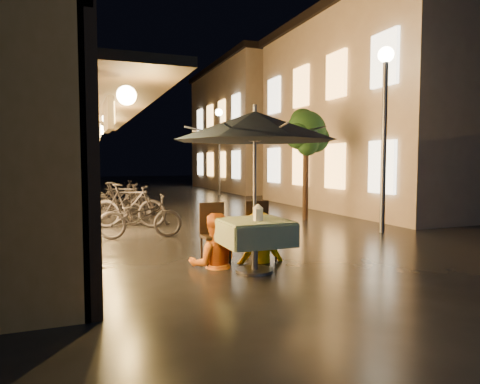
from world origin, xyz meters
name	(u,v)px	position (x,y,z in m)	size (l,w,h in m)	color
ground	(314,262)	(0.00, 0.00, 0.00)	(90.00, 90.00, 0.00)	black
east_building_near	(402,113)	(7.49, 6.50, 3.41)	(7.30, 9.30, 6.80)	tan
east_building_far	(268,129)	(7.49, 18.00, 3.66)	(7.30, 10.30, 7.30)	tan
street_tree	(306,134)	(2.41, 4.51, 2.42)	(1.43, 1.20, 3.15)	black
streetlamp_near	(385,105)	(3.00, 2.00, 2.92)	(0.36, 0.36, 4.23)	#59595E
streetlamp_far	(219,136)	(3.00, 14.00, 2.92)	(0.36, 0.36, 4.23)	#59595E
cafe_table	(255,233)	(-1.16, -0.22, 0.59)	(0.99, 0.99, 0.78)	#59595E
patio_umbrella	(255,126)	(-1.16, -0.22, 2.15)	(2.39, 2.39, 2.46)	#59595E
cafe_chair_left	(214,230)	(-1.56, 0.52, 0.54)	(0.42, 0.42, 0.97)	black
cafe_chair_right	(259,227)	(-0.76, 0.52, 0.54)	(0.42, 0.42, 0.97)	black
table_lantern	(258,211)	(-1.16, -0.35, 0.92)	(0.16, 0.16, 0.25)	white
person_orange	(214,214)	(-1.62, 0.32, 0.82)	(0.80, 0.62, 1.64)	orange
person_yellow	(259,214)	(-0.83, 0.36, 0.78)	(1.01, 0.58, 1.57)	#F7BF00
bicycle_0	(140,217)	(-2.35, 3.23, 0.47)	(0.62, 1.77, 0.93)	black
bicycle_1	(129,206)	(-2.39, 4.81, 0.55)	(0.52, 1.83, 1.10)	black
bicycle_2	(112,208)	(-2.74, 5.41, 0.45)	(0.60, 1.73, 0.91)	black
bicycle_3	(121,201)	(-2.43, 6.35, 0.54)	(0.51, 1.79, 1.07)	black
bicycle_4	(120,199)	(-2.32, 7.97, 0.48)	(0.63, 1.81, 0.95)	black
bicycle_5	(117,198)	(-2.40, 7.83, 0.49)	(0.46, 1.65, 0.99)	black
bicycle_6	(116,194)	(-2.29, 9.69, 0.49)	(0.65, 1.85, 0.97)	black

